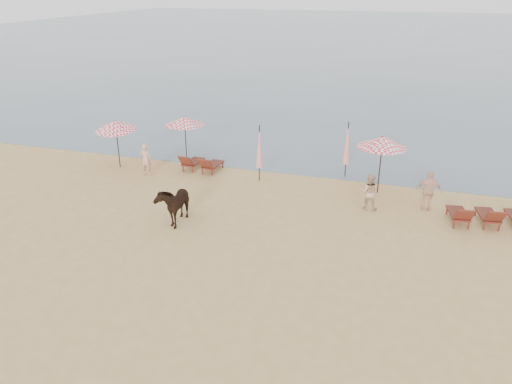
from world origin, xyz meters
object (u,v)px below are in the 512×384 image
Objects in this scene: umbrella_closed_left at (259,147)px; umbrella_closed_right at (347,143)px; cow at (174,203)px; beachgoer_right_b at (429,191)px; lounger_cluster_left at (201,163)px; umbrella_open_left_b at (116,125)px; umbrella_open_right at (382,142)px; beachgoer_right_a at (369,192)px; umbrella_open_left_a at (185,121)px; lounger_cluster_right at (505,217)px; beachgoer_left at (146,159)px.

umbrella_closed_right is at bearing 23.81° from umbrella_closed_left.
umbrella_closed_left is at bearing 66.48° from cow.
umbrella_closed_left is 7.44m from beachgoer_right_b.
lounger_cluster_left is 4.42m from umbrella_open_left_b.
umbrella_open_left_b is 10.93m from umbrella_closed_right.
umbrella_closed_left is 1.42× the size of cow.
umbrella_closed_right is at bearing 146.85° from umbrella_open_right.
umbrella_open_right is at bearing -92.63° from beachgoer_right_a.
umbrella_open_left_b is 7.07m from umbrella_closed_left.
umbrella_open_right reaches higher than beachgoer_right_a.
umbrella_open_left_a reaches higher than beachgoer_right_b.
beachgoer_right_a is at bearing 168.98° from lounger_cluster_right.
umbrella_closed_left is at bearing -156.19° from umbrella_closed_right.
umbrella_closed_left is (3.02, -0.29, 1.19)m from lounger_cluster_left.
umbrella_open_left_a is 0.85× the size of umbrella_closed_right.
beachgoer_left is at bearing -164.18° from umbrella_closed_right.
cow reaches higher than lounger_cluster_right.
umbrella_open_right is at bearing 177.00° from beachgoer_left.
umbrella_closed_left is at bearing -6.50° from beachgoer_right_b.
umbrella_open_left_a is 0.86× the size of umbrella_closed_left.
umbrella_open_left_a is 1.52× the size of beachgoer_right_a.
cow is at bearing 121.42° from beachgoer_left.
umbrella_open_left_b is 0.96× the size of umbrella_open_right.
umbrella_open_left_b is 0.94× the size of umbrella_closed_left.
umbrella_open_right is 8.91m from cow.
umbrella_closed_left is (7.05, 0.34, -0.51)m from umbrella_open_left_b.
beachgoer_left is (-3.44, 4.10, -0.01)m from cow.
cow reaches higher than beachgoer_right_a.
cow is at bearing 25.37° from beachgoer_right_b.
beachgoer_left is (1.78, -0.57, -1.35)m from umbrella_open_left_b.
umbrella_open_left_b is at bearing 134.70° from cow.
umbrella_open_left_a reaches higher than beachgoer_right_a.
lounger_cluster_left is 5.45m from cow.
umbrella_closed_right is at bearing -35.14° from beachgoer_right_b.
lounger_cluster_left is at bearing -5.49° from beachgoer_right_b.
lounger_cluster_left is at bearing 174.47° from umbrella_closed_left.
umbrella_closed_left is at bearing 2.97° from umbrella_open_left_a.
umbrella_closed_left is 1.55× the size of beachgoer_right_b.
beachgoer_right_b is (11.73, -2.88, -1.18)m from umbrella_open_left_a.
umbrella_open_left_b is at bearing -1.88° from beachgoer_right_a.
umbrella_open_left_a is at bearing -15.33° from beachgoer_right_a.
umbrella_closed_left reaches higher than umbrella_open_left_b.
cow is 1.25× the size of beachgoer_right_a.
umbrella_open_left_b is 1.66× the size of beachgoer_right_a.
umbrella_open_left_b is 0.93× the size of umbrella_closed_right.
umbrella_open_right is at bearing -29.89° from beachgoer_right_b.
umbrella_open_left_b is (-2.63, -2.07, 0.10)m from umbrella_open_left_a.
umbrella_closed_right is at bearing 141.86° from lounger_cluster_right.
beachgoer_right_b is at bearing 15.68° from umbrella_open_left_b.
beachgoer_right_a is at bearing 16.26° from beachgoer_right_b.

